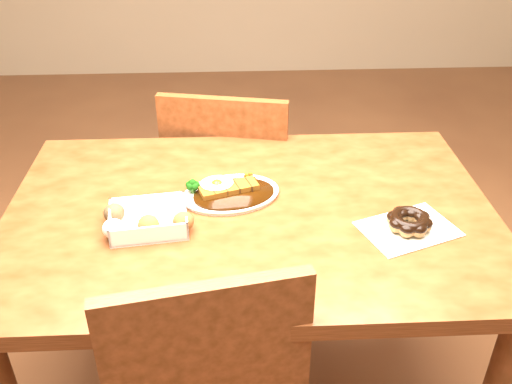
{
  "coord_description": "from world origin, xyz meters",
  "views": [
    {
      "loc": [
        -0.04,
        -1.16,
        1.53
      ],
      "look_at": [
        0.01,
        -0.02,
        0.81
      ],
      "focal_mm": 40.0,
      "sensor_mm": 36.0,
      "label": 1
    }
  ],
  "objects_px": {
    "katsu_curry_plate": "(229,192)",
    "pon_de_ring": "(409,222)",
    "donut_box": "(146,219)",
    "chair_far": "(232,188)",
    "table": "(251,241)"
  },
  "relations": [
    {
      "from": "katsu_curry_plate",
      "to": "donut_box",
      "type": "xyz_separation_m",
      "value": [
        -0.19,
        -0.13,
        0.01
      ]
    },
    {
      "from": "chair_far",
      "to": "table",
      "type": "bearing_deg",
      "value": 106.11
    },
    {
      "from": "chair_far",
      "to": "pon_de_ring",
      "type": "xyz_separation_m",
      "value": [
        0.41,
        -0.64,
        0.29
      ]
    },
    {
      "from": "katsu_curry_plate",
      "to": "pon_de_ring",
      "type": "bearing_deg",
      "value": -21.82
    },
    {
      "from": "donut_box",
      "to": "katsu_curry_plate",
      "type": "bearing_deg",
      "value": 33.9
    },
    {
      "from": "table",
      "to": "pon_de_ring",
      "type": "bearing_deg",
      "value": -15.97
    },
    {
      "from": "chair_far",
      "to": "donut_box",
      "type": "distance_m",
      "value": 0.7
    },
    {
      "from": "table",
      "to": "chair_far",
      "type": "xyz_separation_m",
      "value": [
        -0.04,
        0.54,
        -0.17
      ]
    },
    {
      "from": "katsu_curry_plate",
      "to": "pon_de_ring",
      "type": "distance_m",
      "value": 0.45
    },
    {
      "from": "donut_box",
      "to": "pon_de_ring",
      "type": "distance_m",
      "value": 0.61
    },
    {
      "from": "chair_far",
      "to": "pon_de_ring",
      "type": "relative_size",
      "value": 3.45
    },
    {
      "from": "table",
      "to": "donut_box",
      "type": "relative_size",
      "value": 5.63
    },
    {
      "from": "chair_far",
      "to": "katsu_curry_plate",
      "type": "bearing_deg",
      "value": 100.46
    },
    {
      "from": "katsu_curry_plate",
      "to": "pon_de_ring",
      "type": "relative_size",
      "value": 1.11
    },
    {
      "from": "katsu_curry_plate",
      "to": "pon_de_ring",
      "type": "xyz_separation_m",
      "value": [
        0.42,
        -0.17,
        0.01
      ]
    }
  ]
}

